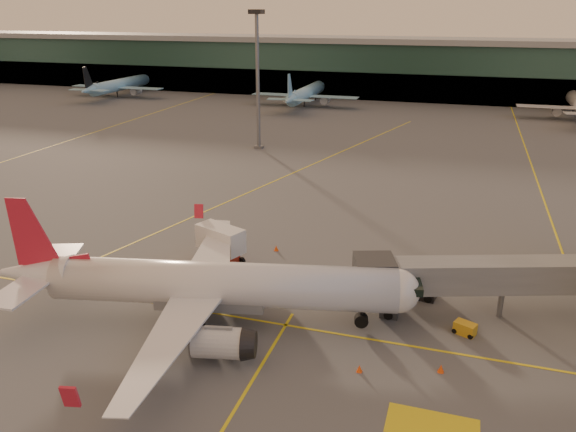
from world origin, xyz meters
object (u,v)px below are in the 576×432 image
(main_airplane, at_px, (209,285))
(pushback_tug, at_px, (417,289))
(gpu_cart, at_px, (465,329))
(catering_truck, at_px, (221,243))

(main_airplane, height_order, pushback_tug, main_airplane)
(main_airplane, relative_size, pushback_tug, 9.35)
(gpu_cart, bearing_deg, pushback_tug, 152.03)
(main_airplane, bearing_deg, catering_truck, 96.57)
(catering_truck, xyz_separation_m, gpu_cart, (25.18, -6.73, -1.85))
(catering_truck, relative_size, pushback_tug, 1.51)
(catering_truck, bearing_deg, main_airplane, -49.06)
(gpu_cart, xyz_separation_m, pushback_tug, (-4.51, 5.61, 0.25))
(main_airplane, relative_size, gpu_cart, 17.49)
(main_airplane, xyz_separation_m, pushback_tug, (16.71, 10.27, -2.81))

